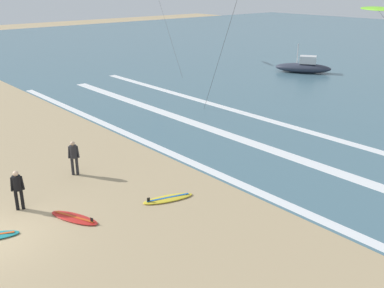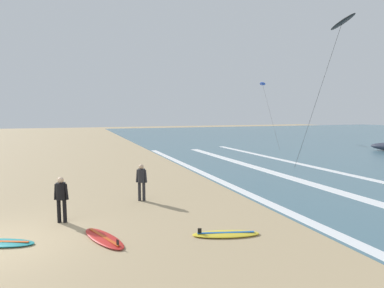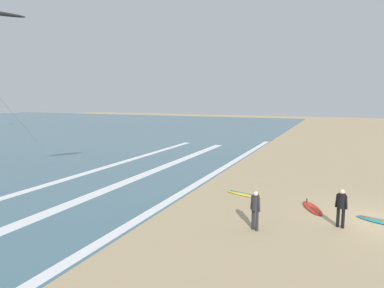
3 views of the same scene
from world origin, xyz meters
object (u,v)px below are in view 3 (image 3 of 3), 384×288
surfer_foreground_main (255,207)px  surfboard_left_pile (383,222)px  surfer_mid_group (341,205)px  surfboard_near_water (312,208)px  surfboard_right_spare (244,194)px

surfer_foreground_main → surfboard_left_pile: size_ratio=0.74×
surfer_foreground_main → surfer_mid_group: bearing=-62.5°
surfer_mid_group → surfboard_near_water: (2.03, 1.21, -0.91)m
surfer_foreground_main → surfboard_left_pile: bearing=-58.7°
surfer_mid_group → surfboard_right_spare: 5.74m
surfer_foreground_main → surfboard_near_water: surfer_foreground_main is taller
surfboard_near_water → surfboard_right_spare: same height
surfer_foreground_main → surfboard_left_pile: 5.66m
surfer_foreground_main → surfboard_near_water: size_ratio=0.74×
surfboard_right_spare → surfer_foreground_main: bearing=-160.6°
surfboard_left_pile → surfboard_near_water: 2.96m
surfer_foreground_main → surfboard_near_water: bearing=-27.6°
surfboard_left_pile → surfer_foreground_main: bearing=121.3°
surfboard_left_pile → surfboard_right_spare: bearing=74.5°
surfboard_left_pile → surfboard_near_water: same height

